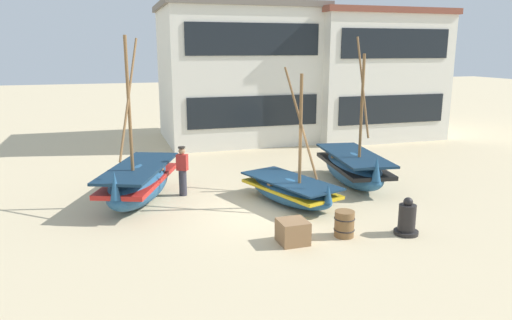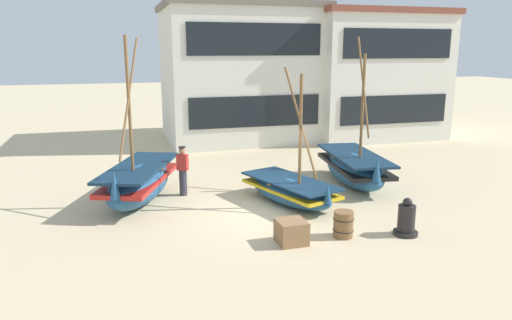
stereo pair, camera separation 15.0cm
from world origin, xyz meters
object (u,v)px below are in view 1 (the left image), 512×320
(fishing_boat_near_left, at_px, (290,190))
(harbor_building_annex, at_px, (363,74))
(harbor_building_main, at_px, (237,73))
(cargo_crate, at_px, (293,232))
(capstan_winch, at_px, (407,220))
(fishing_boat_far_right, at_px, (353,167))
(fishing_boat_centre_large, at_px, (139,182))
(fisherman_by_hull, at_px, (182,171))
(wooden_barrel, at_px, (344,224))

(fishing_boat_near_left, height_order, harbor_building_annex, harbor_building_annex)
(harbor_building_annex, bearing_deg, harbor_building_main, 174.03)
(cargo_crate, height_order, harbor_building_annex, harbor_building_annex)
(capstan_winch, distance_m, harbor_building_main, 15.33)
(harbor_building_annex, bearing_deg, fishing_boat_far_right, -120.63)
(capstan_winch, bearing_deg, fishing_boat_near_left, 121.00)
(cargo_crate, bearing_deg, fishing_boat_centre_large, 127.19)
(fisherman_by_hull, bearing_deg, harbor_building_main, 65.04)
(fishing_boat_centre_large, bearing_deg, fisherman_by_hull, 11.30)
(capstan_winch, distance_m, cargo_crate, 3.15)
(fishing_boat_near_left, xyz_separation_m, fishing_boat_centre_large, (-4.61, 1.60, 0.22))
(harbor_building_main, bearing_deg, cargo_crate, -99.60)
(capstan_winch, height_order, cargo_crate, capstan_winch)
(fishing_boat_far_right, bearing_deg, fisherman_by_hull, 175.47)
(fishing_boat_centre_large, relative_size, cargo_crate, 7.27)
(fishing_boat_far_right, height_order, fisherman_by_hull, fishing_boat_far_right)
(fisherman_by_hull, bearing_deg, fishing_boat_centre_large, -168.70)
(harbor_building_annex, bearing_deg, fishing_boat_near_left, -128.35)
(fishing_boat_near_left, height_order, fishing_boat_far_right, fishing_boat_far_right)
(fishing_boat_centre_large, bearing_deg, wooden_barrel, -42.93)
(fishing_boat_centre_large, bearing_deg, harbor_building_main, 59.17)
(wooden_barrel, height_order, harbor_building_main, harbor_building_main)
(fisherman_by_hull, distance_m, wooden_barrel, 6.05)
(fishing_boat_far_right, xyz_separation_m, cargo_crate, (-4.09, -4.42, -0.34))
(wooden_barrel, bearing_deg, capstan_winch, -11.64)
(fishing_boat_centre_large, distance_m, harbor_building_annex, 16.37)
(capstan_winch, bearing_deg, fishing_boat_centre_large, 143.21)
(cargo_crate, bearing_deg, fishing_boat_near_left, 69.95)
(fisherman_by_hull, xyz_separation_m, harbor_building_main, (4.53, 9.74, 2.74))
(capstan_winch, height_order, harbor_building_main, harbor_building_main)
(fisherman_by_hull, height_order, harbor_building_main, harbor_building_main)
(fishing_boat_far_right, xyz_separation_m, harbor_building_main, (-1.62, 10.22, 2.94))
(fishing_boat_near_left, distance_m, harbor_building_annex, 14.18)
(fishing_boat_near_left, distance_m, fisherman_by_hull, 3.70)
(fishing_boat_near_left, distance_m, fishing_boat_far_right, 3.31)
(capstan_winch, bearing_deg, cargo_crate, 173.81)
(harbor_building_main, bearing_deg, harbor_building_annex, -5.97)
(harbor_building_main, bearing_deg, capstan_winch, -87.52)
(fishing_boat_centre_large, distance_m, wooden_barrel, 6.78)
(fisherman_by_hull, relative_size, wooden_barrel, 2.41)
(fishing_boat_near_left, relative_size, capstan_winch, 4.20)
(wooden_barrel, distance_m, cargo_crate, 1.46)
(fishing_boat_near_left, relative_size, fishing_boat_far_right, 0.82)
(wooden_barrel, height_order, cargo_crate, wooden_barrel)
(fishing_boat_far_right, relative_size, harbor_building_main, 0.65)
(wooden_barrel, bearing_deg, fishing_boat_far_right, 59.17)
(fishing_boat_near_left, relative_size, harbor_building_annex, 0.57)
(fishing_boat_near_left, bearing_deg, harbor_building_main, 83.26)
(fishing_boat_centre_large, distance_m, fishing_boat_far_right, 7.60)
(fishing_boat_near_left, bearing_deg, wooden_barrel, -83.34)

